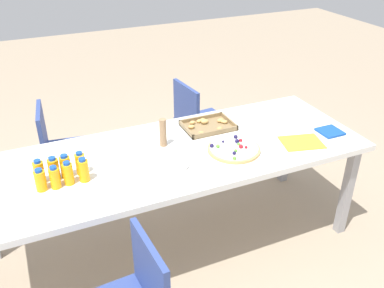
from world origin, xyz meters
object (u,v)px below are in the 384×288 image
at_px(juice_bottle_2, 68,174).
at_px(juice_bottle_3, 84,170).
at_px(cardboard_tube, 163,133).
at_px(chair_far_left, 62,147).
at_px(juice_bottle_0, 40,180).
at_px(snack_tray, 208,126).
at_px(napkin_stack, 330,132).
at_px(juice_bottle_1, 55,178).
at_px(plate_stack, 172,164).
at_px(party_table, 172,161).
at_px(paper_folder, 302,142).
at_px(juice_bottle_4, 39,172).
at_px(juice_bottle_6, 66,167).
at_px(fruit_pizza, 234,149).
at_px(juice_bottle_7, 80,164).
at_px(chair_far_right, 198,119).
at_px(juice_bottle_5, 54,169).

height_order(juice_bottle_2, juice_bottle_3, juice_bottle_3).
relative_size(juice_bottle_3, cardboard_tube, 0.77).
xyz_separation_m(chair_far_left, juice_bottle_0, (-0.21, -0.89, 0.31)).
xyz_separation_m(juice_bottle_2, juice_bottle_3, (0.08, -0.00, 0.00)).
distance_m(snack_tray, napkin_stack, 0.83).
height_order(juice_bottle_0, juice_bottle_1, juice_bottle_1).
bearing_deg(napkin_stack, plate_stack, 177.99).
relative_size(party_table, juice_bottle_2, 17.72).
bearing_deg(paper_folder, plate_stack, 174.83).
distance_m(party_table, juice_bottle_4, 0.79).
distance_m(juice_bottle_2, plate_stack, 0.59).
bearing_deg(juice_bottle_6, fruit_pizza, -7.14).
relative_size(juice_bottle_4, juice_bottle_7, 1.03).
distance_m(juice_bottle_0, napkin_stack, 1.87).
xyz_separation_m(juice_bottle_3, snack_tray, (0.92, 0.31, -0.06)).
bearing_deg(juice_bottle_3, napkin_stack, -3.44).
xyz_separation_m(chair_far_right, juice_bottle_7, (-1.12, -0.83, 0.31)).
bearing_deg(snack_tray, juice_bottle_6, -166.97).
distance_m(party_table, fruit_pizza, 0.40).
bearing_deg(napkin_stack, paper_folder, -171.57).
distance_m(party_table, juice_bottle_5, 0.72).
relative_size(juice_bottle_0, juice_bottle_2, 0.94).
distance_m(juice_bottle_6, fruit_pizza, 1.02).
height_order(juice_bottle_0, cardboard_tube, cardboard_tube).
height_order(chair_far_right, juice_bottle_4, juice_bottle_4).
height_order(juice_bottle_0, juice_bottle_7, juice_bottle_7).
bearing_deg(juice_bottle_4, chair_far_left, 76.03).
height_order(plate_stack, paper_folder, plate_stack).
relative_size(chair_far_left, snack_tray, 2.43).
bearing_deg(juice_bottle_6, juice_bottle_0, -152.90).
bearing_deg(plate_stack, juice_bottle_3, 173.36).
height_order(chair_far_left, napkin_stack, chair_far_left).
bearing_deg(plate_stack, juice_bottle_5, 168.37).
relative_size(party_table, paper_folder, 9.55).
xyz_separation_m(fruit_pizza, napkin_stack, (0.72, -0.05, -0.01)).
height_order(juice_bottle_1, juice_bottle_6, juice_bottle_6).
bearing_deg(napkin_stack, chair_far_right, 117.45).
distance_m(snack_tray, paper_folder, 0.64).
relative_size(chair_far_right, juice_bottle_7, 5.88).
relative_size(juice_bottle_3, paper_folder, 0.55).
xyz_separation_m(chair_far_left, juice_bottle_4, (-0.20, -0.81, 0.32)).
height_order(party_table, chair_far_left, chair_far_left).
bearing_deg(fruit_pizza, juice_bottle_6, 172.86).
xyz_separation_m(party_table, juice_bottle_7, (-0.56, -0.01, 0.13)).
xyz_separation_m(chair_far_left, juice_bottle_5, (-0.12, -0.81, 0.32)).
bearing_deg(juice_bottle_0, plate_stack, -4.81).
bearing_deg(juice_bottle_2, juice_bottle_7, 42.76).
distance_m(juice_bottle_1, juice_bottle_3, 0.16).
bearing_deg(snack_tray, juice_bottle_5, -167.62).
bearing_deg(paper_folder, juice_bottle_2, 174.49).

